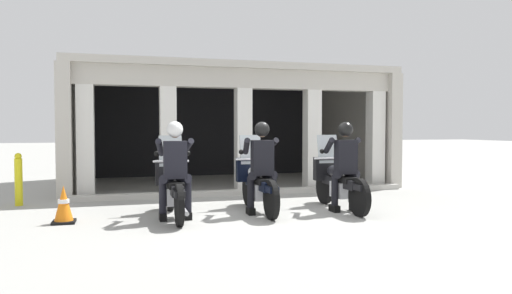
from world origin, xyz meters
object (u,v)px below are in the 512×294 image
bollard_kerbside (19,179)px  motorcycle_left (173,187)px  police_officer_right (345,159)px  traffic_cone_flank (64,205)px  police_officer_left (175,162)px  motorcycle_right (338,181)px  motorcycle_center (257,183)px  police_officer_center (262,159)px

bollard_kerbside → motorcycle_left: bearing=-35.2°
police_officer_right → traffic_cone_flank: (-4.67, 0.26, -0.65)m
police_officer_left → traffic_cone_flank: police_officer_left is taller
motorcycle_right → bollard_kerbside: (-5.69, 1.97, -0.00)m
motorcycle_center → police_officer_right: (1.49, -0.45, 0.44)m
motorcycle_left → bollard_kerbside: bearing=139.9°
police_officer_left → bollard_kerbside: (-2.72, 2.20, -0.44)m
motorcycle_center → motorcycle_right: same height
traffic_cone_flank → police_officer_right: bearing=-3.2°
motorcycle_right → bollard_kerbside: size_ratio=2.03×
police_officer_left → bollard_kerbside: 3.52m
motorcycle_left → police_officer_center: (1.49, -0.17, 0.44)m
motorcycle_center → traffic_cone_flank: (-3.19, -0.19, -0.21)m
police_officer_center → traffic_cone_flank: (-3.18, 0.09, -0.65)m
police_officer_left → motorcycle_right: police_officer_left is taller
police_officer_left → police_officer_right: bearing=-6.0°
police_officer_right → police_officer_left: bearing=172.2°
police_officer_left → police_officer_right: 2.98m
police_officer_center → motorcycle_left: bearing=176.7°
traffic_cone_flank → bollard_kerbside: 2.25m
bollard_kerbside → motorcycle_right: bearing=-19.1°
police_officer_center → motorcycle_right: size_ratio=0.78×
motorcycle_left → police_officer_left: (-0.00, -0.28, 0.44)m
motorcycle_right → motorcycle_left: bearing=172.2°
police_officer_center → traffic_cone_flank: bearing=-178.4°
motorcycle_left → motorcycle_center: 1.49m
police_officer_center → motorcycle_right: bearing=7.7°
motorcycle_left → motorcycle_center: (1.49, 0.11, 0.00)m
police_officer_center → traffic_cone_flank: 3.25m
motorcycle_left → motorcycle_right: bearing=-6.0°
police_officer_left → traffic_cone_flank: 1.83m
police_officer_left → motorcycle_right: (2.98, 0.23, -0.44)m
traffic_cone_flank → bollard_kerbside: bearing=117.1°
bollard_kerbside → motorcycle_center: bearing=-23.2°
motorcycle_center → police_officer_right: 1.61m
traffic_cone_flank → motorcycle_center: bearing=3.5°
motorcycle_center → traffic_cone_flank: size_ratio=3.46×
motorcycle_center → bollard_kerbside: size_ratio=2.03×
police_officer_right → traffic_cone_flank: 4.72m
motorcycle_right → traffic_cone_flank: 4.68m
police_officer_center → bollard_kerbside: size_ratio=1.58×
motorcycle_center → motorcycle_right: 1.50m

